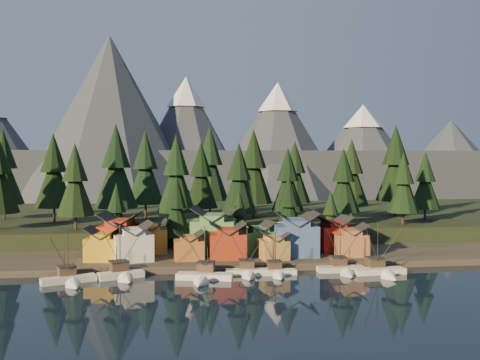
{
  "coord_description": "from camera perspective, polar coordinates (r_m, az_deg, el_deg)",
  "views": [
    {
      "loc": [
        -13.31,
        -105.25,
        25.97
      ],
      "look_at": [
        4.01,
        30.0,
        20.44
      ],
      "focal_mm": 40.0,
      "sensor_mm": 36.0,
      "label": 1
    }
  ],
  "objects": [
    {
      "name": "boat_2",
      "position": [
        115.08,
        -3.93,
        -9.57
      ],
      "size": [
        12.76,
        13.46,
        12.71
      ],
      "rotation": [
        0.0,
        0.0,
        -0.22
      ],
      "color": "white",
      "rests_on": "ground"
    },
    {
      "name": "tree_hill_7",
      "position": [
        154.6,
        -0.12,
        -0.11
      ],
      "size": [
        10.53,
        10.53,
        24.54
      ],
      "color": "#332319",
      "rests_on": "hillside"
    },
    {
      "name": "house_front_3",
      "position": [
        131.56,
        -1.38,
        -6.34
      ],
      "size": [
        8.85,
        8.45,
        8.88
      ],
      "rotation": [
        0.0,
        0.0,
        -0.02
      ],
      "color": "maroon",
      "rests_on": "shore_strip"
    },
    {
      "name": "tree_hill_14",
      "position": [
        193.4,
        16.27,
        1.43
      ],
      "size": [
        13.57,
        13.57,
        31.6
      ],
      "color": "#332319",
      "rests_on": "hillside"
    },
    {
      "name": "tree_hill_11",
      "position": [
        163.68,
        10.98,
        -0.3
      ],
      "size": [
        9.91,
        9.91,
        23.08
      ],
      "color": "#332319",
      "rests_on": "hillside"
    },
    {
      "name": "tree_shore_4",
      "position": [
        152.71,
        9.63,
        -3.75
      ],
      "size": [
        6.6,
        6.6,
        15.37
      ],
      "color": "#332319",
      "rests_on": "shore_strip"
    },
    {
      "name": "tree_shore_0",
      "position": [
        146.72,
        -13.03,
        -3.46
      ],
      "size": [
        7.74,
        7.74,
        18.02
      ],
      "color": "#332319",
      "rests_on": "shore_strip"
    },
    {
      "name": "tree_hill_1",
      "position": [
        177.15,
        -19.25,
        0.67
      ],
      "size": [
        11.99,
        11.99,
        27.94
      ],
      "color": "#332319",
      "rests_on": "hillside"
    },
    {
      "name": "house_back_1",
      "position": [
        140.97,
        -9.37,
        -5.84
      ],
      "size": [
        7.99,
        8.08,
        8.64
      ],
      "rotation": [
        0.0,
        0.0,
        0.04
      ],
      "color": "#B87C2F",
      "rests_on": "shore_strip"
    },
    {
      "name": "tree_hill_6",
      "position": [
        170.61,
        -4.17,
        0.26
      ],
      "size": [
        10.89,
        10.89,
        25.36
      ],
      "color": "#332319",
      "rests_on": "hillside"
    },
    {
      "name": "tree_hill_5",
      "position": [
        155.34,
        -6.81,
        0.39
      ],
      "size": [
        11.61,
        11.61,
        27.05
      ],
      "color": "#332319",
      "rests_on": "hillside"
    },
    {
      "name": "house_front_1",
      "position": [
        131.16,
        -11.4,
        -6.33
      ],
      "size": [
        10.62,
        10.35,
        9.22
      ],
      "rotation": [
        0.0,
        0.0,
        0.23
      ],
      "color": "silver",
      "rests_on": "shore_strip"
    },
    {
      "name": "house_back_2",
      "position": [
        139.86,
        -2.82,
        -5.17
      ],
      "size": [
        12.88,
        12.15,
        11.88
      ],
      "rotation": [
        0.0,
        0.0,
        -0.19
      ],
      "color": "#4C8749",
      "rests_on": "shore_strip"
    },
    {
      "name": "hillside",
      "position": [
        197.05,
        -3.39,
        -4.38
      ],
      "size": [
        420.0,
        100.0,
        6.0
      ],
      "primitive_type": "cube",
      "color": "black",
      "rests_on": "ground"
    },
    {
      "name": "house_front_2",
      "position": [
        130.93,
        -5.48,
        -6.84
      ],
      "size": [
        7.33,
        7.38,
        6.93
      ],
      "rotation": [
        0.0,
        0.0,
        0.04
      ],
      "color": "#A55D2A",
      "rests_on": "shore_strip"
    },
    {
      "name": "tree_hill_10",
      "position": [
        190.33,
        5.86,
        0.62
      ],
      "size": [
        11.27,
        11.27,
        26.26
      ],
      "color": "#332319",
      "rests_on": "hillside"
    },
    {
      "name": "tree_hill_12",
      "position": [
        181.31,
        11.8,
        0.55
      ],
      "size": [
        11.41,
        11.41,
        26.57
      ],
      "color": "#332319",
      "rests_on": "hillside"
    },
    {
      "name": "tree_hill_8",
      "position": [
        179.38,
        1.46,
        1.14
      ],
      "size": [
        12.79,
        12.79,
        29.79
      ],
      "color": "#332319",
      "rests_on": "hillside"
    },
    {
      "name": "house_front_6",
      "position": [
        138.11,
        11.7,
        -6.17
      ],
      "size": [
        8.71,
        8.31,
        7.98
      ],
      "rotation": [
        0.0,
        0.0,
        -0.1
      ],
      "color": "#9E6038",
      "rests_on": "shore_strip"
    },
    {
      "name": "boat_4",
      "position": [
        120.14,
        3.94,
        -9.2
      ],
      "size": [
        9.3,
        10.13,
        10.53
      ],
      "rotation": [
        0.0,
        0.0,
        -0.01
      ],
      "color": "white",
      "rests_on": "ground"
    },
    {
      "name": "mountain_ridge",
      "position": [
        318.97,
        -5.67,
        2.33
      ],
      "size": [
        560.0,
        190.0,
        90.0
      ],
      "color": "#414653",
      "rests_on": "ground"
    },
    {
      "name": "tree_hill_15",
      "position": [
        187.74,
        -3.23,
        1.47
      ],
      "size": [
        13.5,
        13.5,
        31.45
      ],
      "color": "#332319",
      "rests_on": "hillside"
    },
    {
      "name": "tree_hill_2",
      "position": [
        155.7,
        -17.16,
        -0.23
      ],
      "size": [
        10.45,
        10.45,
        24.34
      ],
      "color": "#332319",
      "rests_on": "hillside"
    },
    {
      "name": "tree_hill_16",
      "position": [
        191.27,
        -23.92,
        1.0
      ],
      "size": [
        12.74,
        12.74,
        29.68
      ],
      "color": "#332319",
      "rests_on": "hillside"
    },
    {
      "name": "tree_hill_9",
      "position": [
        164.25,
        5.12,
        -0.21
      ],
      "size": [
        10.0,
        10.0,
        23.3
      ],
      "color": "#332319",
      "rests_on": "hillside"
    },
    {
      "name": "tree_shore_3",
      "position": [
        149.43,
        5.23,
        -2.94
      ],
      "size": [
        8.48,
        8.48,
        19.76
      ],
      "color": "#332319",
      "rests_on": "shore_strip"
    },
    {
      "name": "tree_hill_17",
      "position": [
        182.55,
        19.16,
        -0.26
      ],
      "size": [
        9.55,
        9.55,
        22.25
      ],
      "color": "#332319",
      "rests_on": "hillside"
    },
    {
      "name": "tree_hill_13",
      "position": [
        168.39,
        17.02,
        -0.5
      ],
      "size": [
        9.4,
        9.4,
        21.89
      ],
      "color": "#332319",
      "rests_on": "hillside"
    },
    {
      "name": "boat_0",
      "position": [
        117.66,
        -17.7,
        -9.47
      ],
      "size": [
        11.81,
        12.19,
        11.98
      ],
      "rotation": [
        0.0,
        0.0,
        0.38
      ],
      "color": "silver",
      "rests_on": "ground"
    },
    {
      "name": "house_back_4",
      "position": [
        142.87,
        5.88,
        -5.41
      ],
      "size": [
        9.42,
        9.06,
        10.06
      ],
      "rotation": [
        0.0,
        0.0,
        -0.02
      ],
      "color": "beige",
      "rests_on": "shore_strip"
    },
    {
      "name": "house_back_3",
      "position": [
        139.09,
        1.82,
        -6.02
      ],
      "size": [
        9.37,
        8.69,
        8.17
      ],
      "rotation": [
        0.0,
        0.0,
        0.22
      ],
      "color": "#487A42",
      "rests_on": "shore_strip"
    },
    {
      "name": "boat_5",
      "position": [
        124.65,
        10.91,
        -8.73
      ],
      "size": [
        11.14,
        12.14,
        11.92
      ],
      "rotation": [
        0.0,
        0.0,
        0.0
      ],
      "color": "beige",
      "rests_on": "ground"
    },
    {
      "name": "dock",
      "position": [
        125.1,
        -1.05,
        -9.43
      ],
      "size": [
        80.0,
        4.0,
        1.0
      ],
      "primitive_type": "cube",
      "color": "#4A3D35",
      "rests_on": "ground"
    },
    {
      "name": "boat_1",
      "position": [
        119.2,
        -12.46,
        -9.05
      ],
      "size": [
        10.54,
        11.21,
        12.9
      ],
      "rotation": [
        0.0,
        0.0,
        0.35
      ],
      "color": "silver",
      "rests_on": "ground"
    },
    {
      "name": "house_front_4",
      "position": [
        131.17,
        3.6,
        -6.89
      ],
      "size": [
        7.19,
        7.65,
        6.62
      ],
      "rotation": [
        0.0,
        0.0,
        0.11
      ],
      "color": "#AF823E",
      "rests_on": "shore_strip"
    },
    {
      "name": "house_back_0",
      "position": [
        139.1,
        -12.63,
        -5.52
      ],
      "size": [
        11.46,
        11.15,
        10.71
      ],
      "rotation": [
        0.0,
        0.0,
        -0.19
      ],
      "color": "#9E2A18",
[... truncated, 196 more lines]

